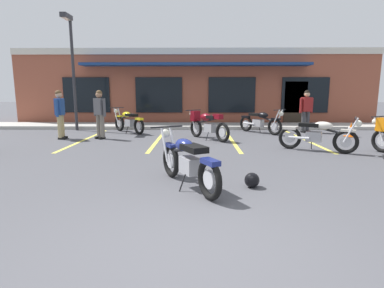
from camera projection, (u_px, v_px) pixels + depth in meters
ground_plane at (194, 168)px, 6.67m from camera, size 80.00×80.00×0.00m
sidewalk_kerb at (195, 126)px, 14.01m from camera, size 22.00×1.80×0.14m
brick_storefront_building at (196, 87)px, 17.34m from camera, size 17.77×5.91×3.67m
painted_stall_lines at (195, 140)px, 10.48m from camera, size 7.66×4.80×0.01m
motorcycle_foreground_classic at (187, 161)px, 5.27m from camera, size 1.27×1.91×0.98m
motorcycle_red_sportbike at (260, 122)px, 12.01m from camera, size 1.52×1.77×0.98m
motorcycle_black_cruiser at (207, 124)px, 10.53m from camera, size 1.47×1.80×0.98m
motorcycle_blue_standard at (318, 135)px, 8.40m from camera, size 1.91×1.28×0.98m
motorcycle_green_cafe_racer at (128, 121)px, 12.17m from camera, size 1.63×1.67×0.98m
person_in_black_shirt at (100, 111)px, 10.53m from camera, size 0.55×0.43×1.68m
person_in_shorts_foreground at (60, 112)px, 10.49m from camera, size 0.29×0.60×1.68m
person_by_back_row at (306, 109)px, 12.16m from camera, size 0.60×0.36×1.68m
helmet_on_pavement at (252, 180)px, 5.28m from camera, size 0.26×0.26×0.26m
traffic_cone at (351, 130)px, 11.10m from camera, size 0.34×0.34×0.53m
parking_lot_lamp_post at (71, 57)px, 12.38m from camera, size 0.24×0.76×4.60m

